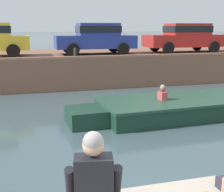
{
  "coord_description": "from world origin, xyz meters",
  "views": [
    {
      "loc": [
        -1.79,
        -3.23,
        2.8
      ],
      "look_at": [
        0.12,
        3.66,
        1.23
      ],
      "focal_mm": 50.0,
      "sensor_mm": 36.0,
      "label": 1
    }
  ],
  "objects_px": {
    "motorboat_passing": "(177,107)",
    "car_right_inner_red": "(185,36)",
    "mooring_bollard_mid": "(75,52)",
    "car_centre_blue": "(96,37)",
    "person_seated_left": "(94,189)"
  },
  "relations": [
    {
      "from": "motorboat_passing",
      "to": "mooring_bollard_mid",
      "type": "height_order",
      "value": "mooring_bollard_mid"
    },
    {
      "from": "motorboat_passing",
      "to": "mooring_bollard_mid",
      "type": "distance_m",
      "value": 5.86
    },
    {
      "from": "car_centre_blue",
      "to": "person_seated_left",
      "type": "height_order",
      "value": "car_centre_blue"
    },
    {
      "from": "car_right_inner_red",
      "to": "mooring_bollard_mid",
      "type": "bearing_deg",
      "value": -165.06
    },
    {
      "from": "motorboat_passing",
      "to": "car_centre_blue",
      "type": "relative_size",
      "value": 1.7
    },
    {
      "from": "car_centre_blue",
      "to": "car_right_inner_red",
      "type": "height_order",
      "value": "same"
    },
    {
      "from": "car_right_inner_red",
      "to": "person_seated_left",
      "type": "height_order",
      "value": "car_right_inner_red"
    },
    {
      "from": "car_right_inner_red",
      "to": "person_seated_left",
      "type": "relative_size",
      "value": 4.53
    },
    {
      "from": "mooring_bollard_mid",
      "to": "car_right_inner_red",
      "type": "bearing_deg",
      "value": 14.94
    },
    {
      "from": "motorboat_passing",
      "to": "car_centre_blue",
      "type": "height_order",
      "value": "car_centre_blue"
    },
    {
      "from": "car_centre_blue",
      "to": "car_right_inner_red",
      "type": "distance_m",
      "value": 5.01
    },
    {
      "from": "car_right_inner_red",
      "to": "mooring_bollard_mid",
      "type": "xyz_separation_m",
      "value": [
        -6.34,
        -1.69,
        -0.61
      ]
    },
    {
      "from": "motorboat_passing",
      "to": "car_right_inner_red",
      "type": "distance_m",
      "value": 8.08
    },
    {
      "from": "motorboat_passing",
      "to": "car_right_inner_red",
      "type": "xyz_separation_m",
      "value": [
        3.86,
        6.8,
        2.03
      ]
    },
    {
      "from": "mooring_bollard_mid",
      "to": "person_seated_left",
      "type": "height_order",
      "value": "mooring_bollard_mid"
    }
  ]
}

